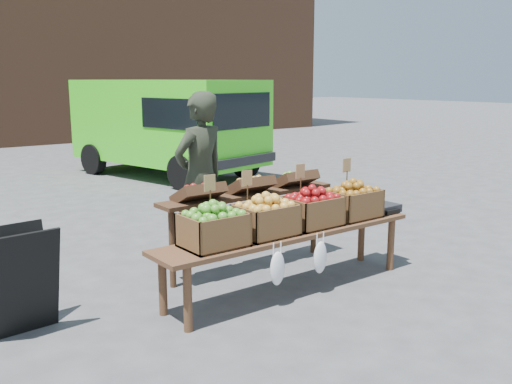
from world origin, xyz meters
TOP-DOWN VIEW (x-y plane):
  - ground at (0.00, 0.00)m, footprint 80.00×80.00m
  - delivery_van at (1.53, 6.03)m, footprint 2.84×4.58m
  - vendor at (-0.83, 1.01)m, footprint 0.73×0.55m
  - chalkboard_sign at (-2.91, 0.30)m, footprint 0.58×0.35m
  - back_table at (-0.60, 0.45)m, footprint 2.10×0.44m
  - display_bench at (-0.68, -0.27)m, footprint 2.70×0.56m
  - crate_golden_apples at (-1.51, -0.27)m, footprint 0.50×0.40m
  - crate_russet_pears at (-0.96, -0.27)m, footprint 0.50×0.40m
  - crate_red_apples at (-0.41, -0.27)m, footprint 0.50×0.40m
  - crate_green_apples at (0.14, -0.27)m, footprint 0.50×0.40m
  - weighing_scale at (0.57, -0.27)m, footprint 0.34×0.30m

SIDE VIEW (x-z plane):
  - ground at x=0.00m, z-range 0.00..0.00m
  - display_bench at x=-0.68m, z-range 0.00..0.57m
  - chalkboard_sign at x=-2.91m, z-range 0.00..0.84m
  - back_table at x=-0.60m, z-range 0.00..1.04m
  - weighing_scale at x=0.57m, z-range 0.57..0.65m
  - crate_golden_apples at x=-1.51m, z-range 0.57..0.85m
  - crate_russet_pears at x=-0.96m, z-range 0.57..0.85m
  - crate_red_apples at x=-0.41m, z-range 0.57..0.85m
  - crate_green_apples at x=0.14m, z-range 0.57..0.85m
  - vendor at x=-0.83m, z-range 0.00..1.81m
  - delivery_van at x=1.53m, z-range 0.00..1.90m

